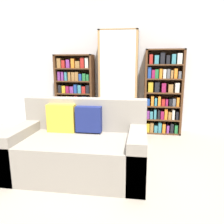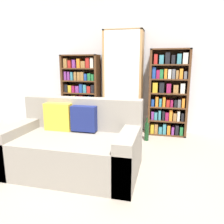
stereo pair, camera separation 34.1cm
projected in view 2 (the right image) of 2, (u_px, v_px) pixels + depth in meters
The scene contains 7 objects.
ground_plane at pixel (83, 195), 2.23m from camera, with size 16.00×16.00×0.00m, color gray.
wall_back at pixel (127, 63), 4.32m from camera, with size 6.21×0.06×2.70m.
couch at pixel (74, 146), 2.74m from camera, with size 1.61×0.93×0.87m.
bookshelf_left at pixel (82, 93), 4.46m from camera, with size 0.75×0.32×1.50m.
display_cabinet at pixel (123, 83), 4.20m from camera, with size 0.72×0.36×1.93m.
bookshelf_right at pixel (168, 94), 4.05m from camera, with size 0.71×0.32×1.59m.
wine_bottle at pixel (147, 131), 3.82m from camera, with size 0.07×0.07×0.41m.
Camera 2 is at (0.77, -1.88, 1.30)m, focal length 35.00 mm.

